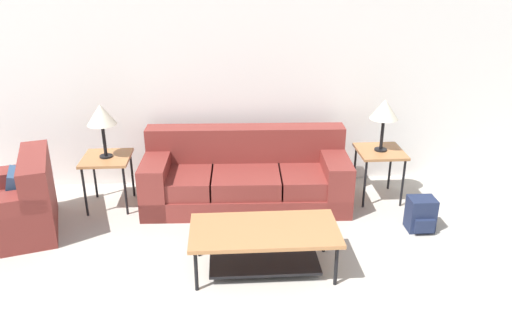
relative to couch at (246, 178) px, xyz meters
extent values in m
cube|color=white|center=(0.14, 0.61, 1.00)|extent=(8.73, 0.06, 2.60)
cube|color=maroon|center=(0.00, -0.05, -0.19)|extent=(2.28, 0.95, 0.22)
cube|color=maroon|center=(-0.75, -0.04, 0.02)|extent=(0.76, 0.81, 0.20)
cube|color=maroon|center=(0.00, -0.07, 0.02)|extent=(0.76, 0.81, 0.20)
cube|color=maroon|center=(0.75, -0.10, 0.02)|extent=(0.76, 0.81, 0.20)
cube|color=maroon|center=(0.01, 0.26, 0.32)|extent=(2.26, 0.34, 0.40)
cube|color=maroon|center=(-0.99, -0.02, -0.01)|extent=(0.31, 0.88, 0.58)
cube|color=maroon|center=(0.99, -0.08, -0.01)|extent=(0.31, 0.88, 0.58)
cube|color=maroon|center=(-2.44, -0.56, -0.10)|extent=(1.17, 1.17, 0.40)
cube|color=maroon|center=(-2.12, -0.46, 0.30)|extent=(0.52, 0.98, 0.40)
cube|color=maroon|center=(-2.54, -0.23, -0.02)|extent=(0.98, 0.52, 0.56)
cube|color=maroon|center=(-2.34, -0.88, -0.02)|extent=(0.98, 0.52, 0.56)
cube|color=#33567F|center=(-2.33, -0.52, 0.20)|extent=(0.28, 0.38, 0.36)
cube|color=#A87042|center=(0.10, -1.35, 0.10)|extent=(1.30, 0.64, 0.04)
cylinder|color=black|center=(-0.49, -1.61, -0.11)|extent=(0.03, 0.03, 0.38)
cylinder|color=black|center=(0.69, -1.61, -0.11)|extent=(0.03, 0.03, 0.38)
cylinder|color=black|center=(-0.49, -1.08, -0.11)|extent=(0.03, 0.03, 0.38)
cylinder|color=black|center=(0.69, -1.08, -0.11)|extent=(0.03, 0.03, 0.38)
cube|color=black|center=(0.10, -1.35, -0.22)|extent=(0.97, 0.45, 0.02)
cube|color=#A87042|center=(-1.52, 0.01, 0.28)|extent=(0.51, 0.53, 0.03)
cylinder|color=black|center=(-1.73, -0.22, -0.02)|extent=(0.03, 0.03, 0.56)
cylinder|color=black|center=(-1.31, -0.22, -0.02)|extent=(0.03, 0.03, 0.56)
cylinder|color=black|center=(-1.73, 0.23, -0.02)|extent=(0.03, 0.03, 0.56)
cylinder|color=black|center=(-1.31, 0.23, -0.02)|extent=(0.03, 0.03, 0.56)
cube|color=#A87042|center=(1.52, 0.01, 0.28)|extent=(0.51, 0.53, 0.03)
cylinder|color=black|center=(1.30, -0.22, -0.02)|extent=(0.03, 0.03, 0.56)
cylinder|color=black|center=(1.73, -0.22, -0.02)|extent=(0.03, 0.03, 0.56)
cylinder|color=black|center=(1.30, 0.23, -0.02)|extent=(0.03, 0.03, 0.56)
cylinder|color=black|center=(1.73, 0.23, -0.02)|extent=(0.03, 0.03, 0.56)
cylinder|color=black|center=(-1.52, 0.01, 0.30)|extent=(0.14, 0.14, 0.02)
cylinder|color=black|center=(-1.52, 0.01, 0.49)|extent=(0.04, 0.04, 0.35)
cone|color=beige|center=(-1.52, 0.01, 0.77)|extent=(0.31, 0.31, 0.22)
cylinder|color=black|center=(1.52, 0.01, 0.30)|extent=(0.14, 0.14, 0.02)
cylinder|color=black|center=(1.52, 0.01, 0.49)|extent=(0.04, 0.04, 0.35)
cone|color=beige|center=(1.52, 0.01, 0.77)|extent=(0.31, 0.31, 0.22)
cube|color=#1E2847|center=(1.75, -0.74, -0.12)|extent=(0.27, 0.21, 0.35)
cube|color=#1E2847|center=(1.75, -0.86, -0.19)|extent=(0.20, 0.05, 0.14)
cylinder|color=#1E2847|center=(1.68, -0.61, -0.10)|extent=(0.02, 0.02, 0.26)
cylinder|color=#1E2847|center=(1.82, -0.61, -0.10)|extent=(0.02, 0.02, 0.26)
camera|label=1|loc=(-0.22, -5.11, 2.32)|focal=35.00mm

